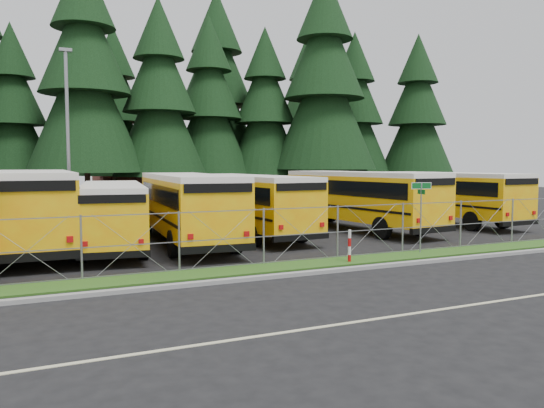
{
  "coord_description": "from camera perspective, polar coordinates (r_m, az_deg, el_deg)",
  "views": [
    {
      "loc": [
        -11.33,
        -17.76,
        3.53
      ],
      "look_at": [
        -1.4,
        4.0,
        1.71
      ],
      "focal_mm": 35.0,
      "sensor_mm": 36.0,
      "label": 1
    }
  ],
  "objects": [
    {
      "name": "street_sign",
      "position": [
        21.45,
        15.74,
        0.18
      ],
      "size": [
        0.83,
        0.54,
        2.81
      ],
      "color": "gray",
      "rests_on": "ground"
    },
    {
      "name": "light_standard",
      "position": [
        33.2,
        -21.12,
        7.46
      ],
      "size": [
        0.7,
        0.35,
        10.14
      ],
      "color": "gray",
      "rests_on": "ground"
    },
    {
      "name": "conifer_8",
      "position": [
        54.24,
        8.81,
        9.33
      ],
      "size": [
        7.5,
        7.5,
        16.58
      ],
      "primitive_type": null,
      "color": "black",
      "rests_on": "ground"
    },
    {
      "name": "conifer_3",
      "position": [
        43.79,
        -19.48,
        12.31
      ],
      "size": [
        8.85,
        8.85,
        19.57
      ],
      "primitive_type": null,
      "color": "black",
      "rests_on": "ground"
    },
    {
      "name": "conifer_11",
      "position": [
        52.73,
        -16.61,
        9.29
      ],
      "size": [
        7.45,
        7.45,
        16.48
      ],
      "primitive_type": null,
      "color": "black",
      "rests_on": "ground"
    },
    {
      "name": "bus_6",
      "position": [
        28.59,
        8.98,
        0.34
      ],
      "size": [
        4.07,
        12.12,
        3.11
      ],
      "primitive_type": null,
      "rotation": [
        0.0,
        0.0,
        0.11
      ],
      "color": "#FF9908",
      "rests_on": "ground"
    },
    {
      "name": "conifer_2",
      "position": [
        46.86,
        -26.1,
        8.51
      ],
      "size": [
        6.59,
        6.59,
        14.58
      ],
      "primitive_type": null,
      "color": "black",
      "rests_on": "ground"
    },
    {
      "name": "bus_2",
      "position": [
        22.97,
        -16.78,
        -1.27
      ],
      "size": [
        3.77,
        10.58,
        2.71
      ],
      "primitive_type": null,
      "rotation": [
        0.0,
        0.0,
        -0.13
      ],
      "color": "#FF9908",
      "rests_on": "ground"
    },
    {
      "name": "bus_4",
      "position": [
        25.99,
        -2.85,
        -0.16
      ],
      "size": [
        3.47,
        11.53,
        2.98
      ],
      "primitive_type": null,
      "rotation": [
        0.0,
        0.0,
        0.07
      ],
      "color": "#FF9908",
      "rests_on": "ground"
    },
    {
      "name": "ground",
      "position": [
        21.37,
        7.93,
        -5.21
      ],
      "size": [
        120.0,
        120.0,
        0.0
      ],
      "primitive_type": "plane",
      "color": "black",
      "rests_on": "ground"
    },
    {
      "name": "conifer_12",
      "position": [
        53.03,
        -5.93,
        11.51
      ],
      "size": [
        9.19,
        9.19,
        20.33
      ],
      "primitive_type": null,
      "color": "black",
      "rests_on": "ground"
    },
    {
      "name": "conifer_7",
      "position": [
        48.81,
        5.65,
        12.34
      ],
      "size": [
        9.35,
        9.35,
        20.67
      ],
      "primitive_type": null,
      "color": "black",
      "rests_on": "ground"
    },
    {
      "name": "bus_3",
      "position": [
        23.68,
        -9.18,
        -0.54
      ],
      "size": [
        3.49,
        11.88,
        3.08
      ],
      "primitive_type": null,
      "rotation": [
        0.0,
        0.0,
        -0.06
      ],
      "color": "#FF9908",
      "rests_on": "ground"
    },
    {
      "name": "bus_1",
      "position": [
        23.81,
        -24.27,
        -0.64
      ],
      "size": [
        3.01,
        12.39,
        3.24
      ],
      "primitive_type": null,
      "rotation": [
        0.0,
        0.0,
        -0.01
      ],
      "color": "#FF9908",
      "rests_on": "ground"
    },
    {
      "name": "conifer_4",
      "position": [
        44.91,
        -12.01,
        10.63
      ],
      "size": [
        7.71,
        7.71,
        17.04
      ],
      "primitive_type": null,
      "color": "black",
      "rests_on": "ground"
    },
    {
      "name": "chainlink_fence",
      "position": [
        20.39,
        9.47,
        -2.84
      ],
      "size": [
        44.0,
        0.1,
        2.0
      ],
      "primitive_type": null,
      "color": "gray",
      "rests_on": "ground"
    },
    {
      "name": "conifer_13",
      "position": [
        59.23,
        3.97,
        9.64
      ],
      "size": [
        8.15,
        8.15,
        18.02
      ],
      "primitive_type": null,
      "color": "black",
      "rests_on": "ground"
    },
    {
      "name": "brick_building",
      "position": [
        60.31,
        -7.85,
        3.8
      ],
      "size": [
        22.0,
        10.0,
        6.0
      ],
      "primitive_type": "cube",
      "color": "brown",
      "rests_on": "ground"
    },
    {
      "name": "curb",
      "position": [
        18.86,
        13.02,
        -6.37
      ],
      "size": [
        50.0,
        0.25,
        0.12
      ],
      "primitive_type": "cube",
      "color": "gray",
      "rests_on": "ground"
    },
    {
      "name": "bus_east",
      "position": [
        32.84,
        17.86,
        0.61
      ],
      "size": [
        3.26,
        11.64,
        3.02
      ],
      "primitive_type": null,
      "rotation": [
        0.0,
        0.0,
        0.05
      ],
      "color": "#FF9908",
      "rests_on": "ground"
    },
    {
      "name": "grass_verge",
      "position": [
        19.97,
        10.56,
        -5.82
      ],
      "size": [
        50.0,
        1.4,
        0.06
      ],
      "primitive_type": "cube",
      "color": "#274F16",
      "rests_on": "ground"
    },
    {
      "name": "conifer_6",
      "position": [
        49.52,
        -0.76,
        9.55
      ],
      "size": [
        7.25,
        7.25,
        16.04
      ],
      "primitive_type": null,
      "color": "black",
      "rests_on": "ground"
    },
    {
      "name": "striped_bollard",
      "position": [
        19.07,
        8.33,
        -4.54
      ],
      "size": [
        0.11,
        0.11,
        1.2
      ],
      "primitive_type": "cylinder",
      "color": "#B20C0C",
      "rests_on": "ground"
    },
    {
      "name": "road_lane_line",
      "position": [
        15.37,
        24.36,
        -9.3
      ],
      "size": [
        50.0,
        0.12,
        0.01
      ],
      "primitive_type": "cube",
      "color": "beige",
      "rests_on": "ground"
    },
    {
      "name": "conifer_9",
      "position": [
        55.37,
        15.33,
        9.0
      ],
      "size": [
        7.39,
        7.39,
        16.34
      ],
      "primitive_type": null,
      "color": "black",
      "rests_on": "ground"
    },
    {
      "name": "conifer_5",
      "position": [
        48.29,
        -6.77,
        10.04
      ],
      "size": [
        7.55,
        7.55,
        16.69
      ],
      "primitive_type": null,
      "color": "black",
      "rests_on": "ground"
    }
  ]
}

